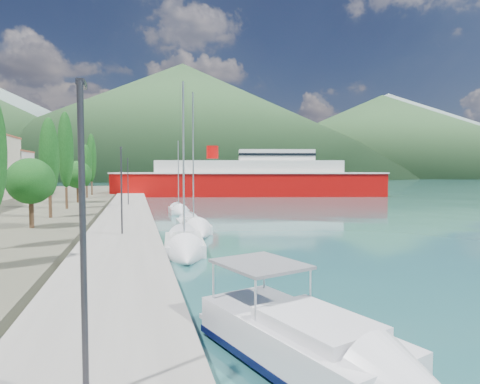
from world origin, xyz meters
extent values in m
plane|color=#235859|center=(0.00, 120.00, 0.00)|extent=(1400.00, 1400.00, 0.00)
cube|color=gray|center=(-9.00, 26.00, 0.40)|extent=(5.00, 88.00, 0.80)
cone|color=gray|center=(80.00, 680.00, 90.00)|extent=(760.00, 760.00, 180.00)
cone|color=gray|center=(420.00, 600.00, 70.00)|extent=(640.00, 640.00, 140.00)
cone|color=#2B4D29|center=(40.00, 400.00, 57.50)|extent=(480.00, 480.00, 115.00)
cone|color=#2B4D29|center=(260.00, 380.00, 45.00)|extent=(420.00, 420.00, 90.00)
cube|color=silver|center=(-32.00, 66.00, 4.70)|extent=(9.00, 10.00, 8.00)
cube|color=#9E5138|center=(-32.00, 66.00, 8.85)|extent=(9.20, 10.20, 0.30)
cylinder|color=#47301E|center=(-15.98, 17.57, 1.82)|extent=(0.36, 0.36, 2.25)
sphere|color=#134615|center=(-15.98, 17.57, 4.38)|extent=(3.59, 3.59, 3.59)
cylinder|color=#47301E|center=(-15.98, 24.78, 1.75)|extent=(0.30, 0.30, 2.11)
ellipsoid|color=#134615|center=(-15.98, 24.78, 6.54)|extent=(1.80, 1.80, 7.47)
cylinder|color=#47301E|center=(-15.98, 34.15, 1.96)|extent=(0.30, 0.30, 2.52)
ellipsoid|color=#134615|center=(-15.98, 34.15, 7.69)|extent=(1.80, 1.80, 8.94)
cylinder|color=#47301E|center=(-15.98, 43.77, 1.91)|extent=(0.36, 0.36, 2.42)
sphere|color=#134615|center=(-15.98, 43.77, 4.67)|extent=(3.88, 3.88, 3.88)
cylinder|color=#47301E|center=(-15.98, 54.67, 1.68)|extent=(0.30, 0.30, 1.96)
ellipsoid|color=#134615|center=(-15.98, 54.67, 6.13)|extent=(1.80, 1.80, 6.95)
cylinder|color=#47301E|center=(-15.98, 62.69, 1.95)|extent=(0.30, 0.30, 2.51)
ellipsoid|color=#134615|center=(-15.98, 62.69, 7.66)|extent=(1.80, 1.80, 8.90)
cylinder|color=#2D2D33|center=(-9.00, -8.95, 3.80)|extent=(0.12, 0.12, 6.00)
cube|color=#2D2D33|center=(-9.00, -8.70, 6.80)|extent=(0.15, 0.50, 0.12)
cylinder|color=#2D2D33|center=(-9.00, 12.14, 3.80)|extent=(0.12, 0.12, 6.00)
cube|color=#2D2D33|center=(-9.00, 12.39, 6.80)|extent=(0.15, 0.50, 0.12)
cylinder|color=#2D2D33|center=(-9.00, 37.17, 3.80)|extent=(0.12, 0.12, 6.00)
cube|color=#2D2D33|center=(-9.00, 37.42, 6.80)|extent=(0.15, 0.50, 0.12)
cube|color=black|center=(-3.94, -7.08, -0.05)|extent=(3.94, 6.25, 0.66)
cube|color=silver|center=(-3.94, -7.08, 0.70)|extent=(4.27, 6.61, 1.03)
cube|color=black|center=(-3.94, -7.08, 0.23)|extent=(4.34, 6.70, 0.21)
cube|color=silver|center=(-3.70, -7.79, 1.36)|extent=(2.80, 3.47, 0.38)
cube|color=slate|center=(-4.47, -5.51, 2.39)|extent=(2.85, 3.10, 0.09)
cube|color=silver|center=(-5.01, 9.43, 0.27)|extent=(2.94, 6.17, 0.96)
cube|color=silver|center=(-5.05, 9.03, 0.90)|extent=(1.66, 2.51, 0.37)
cylinder|color=silver|center=(-5.05, 9.03, 5.80)|extent=(0.12, 0.12, 10.11)
cone|color=silver|center=(-5.33, 5.61, 0.27)|extent=(2.67, 2.99, 2.45)
cube|color=silver|center=(-3.22, 18.10, 0.25)|extent=(2.34, 6.48, 0.92)
cube|color=silver|center=(-3.21, 17.66, 0.86)|extent=(1.40, 2.59, 0.36)
cylinder|color=silver|center=(-3.21, 17.66, 6.30)|extent=(0.12, 0.12, 11.19)
cone|color=silver|center=(-3.21, 13.95, 0.25)|extent=(2.34, 3.03, 2.34)
cube|color=silver|center=(-2.98, 32.71, 0.23)|extent=(2.11, 4.79, 0.82)
cube|color=silver|center=(-2.98, 32.39, 0.78)|extent=(1.26, 1.92, 0.32)
cylinder|color=silver|center=(-2.98, 32.39, 4.74)|extent=(0.12, 0.12, 8.21)
cone|color=silver|center=(-2.97, 29.65, 0.23)|extent=(2.10, 2.24, 2.10)
cube|color=#AE0807|center=(15.03, 64.46, 2.09)|extent=(56.16, 23.48, 5.31)
cube|color=silver|center=(15.03, 64.46, 4.74)|extent=(56.61, 23.90, 0.28)
cube|color=silver|center=(15.03, 64.46, 5.88)|extent=(39.11, 17.75, 2.85)
cube|color=silver|center=(20.58, 63.18, 8.44)|extent=(16.59, 10.34, 2.28)
cylinder|color=#AE0807|center=(7.64, 66.17, 9.10)|extent=(2.47, 2.47, 2.66)
camera|label=1|loc=(-8.04, -16.81, 5.17)|focal=30.00mm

